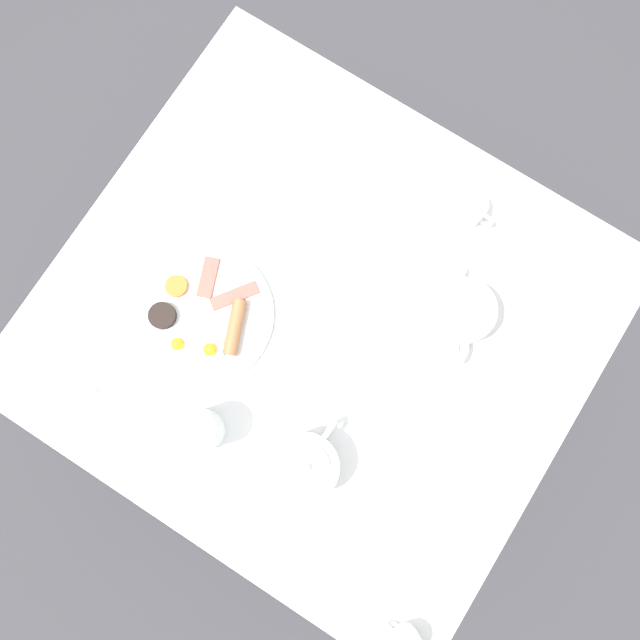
{
  "coord_description": "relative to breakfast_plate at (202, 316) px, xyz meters",
  "views": [
    {
      "loc": [
        -0.1,
        0.16,
        1.98
      ],
      "look_at": [
        0.0,
        0.0,
        0.76
      ],
      "focal_mm": 35.0,
      "sensor_mm": 36.0,
      "label": 1
    }
  ],
  "objects": [
    {
      "name": "ground_plane",
      "position": [
        -0.21,
        -0.12,
        -0.75
      ],
      "size": [
        8.0,
        8.0,
        0.0
      ],
      "primitive_type": "plane",
      "color": "#333338"
    },
    {
      "name": "breakfast_plate",
      "position": [
        0.0,
        0.0,
        0.0
      ],
      "size": [
        0.29,
        0.29,
        0.04
      ],
      "color": "white",
      "rests_on": "table"
    },
    {
      "name": "table",
      "position": [
        -0.21,
        -0.12,
        -0.08
      ],
      "size": [
        1.06,
        0.98,
        0.74
      ],
      "color": "silver",
      "rests_on": "ground_plane"
    },
    {
      "name": "knife_by_plate",
      "position": [
        -0.1,
        -0.46,
        -0.01
      ],
      "size": [
        0.09,
        0.18,
        0.0
      ],
      "rotation": [
        0.0,
        0.0,
        3.55
      ],
      "color": "silver",
      "rests_on": "table"
    },
    {
      "name": "fork_spare",
      "position": [
        -0.19,
        -0.2,
        -0.01
      ],
      "size": [
        0.03,
        0.18,
        0.0
      ],
      "rotation": [
        0.0,
        0.0,
        3.06
      ],
      "color": "silver",
      "rests_on": "table"
    },
    {
      "name": "water_glass_tall",
      "position": [
        -0.13,
        0.19,
        0.05
      ],
      "size": [
        0.08,
        0.08,
        0.12
      ],
      "color": "white",
      "rests_on": "table"
    },
    {
      "name": "spoon_for_tea",
      "position": [
        0.17,
        0.26,
        -0.01
      ],
      "size": [
        0.16,
        0.06,
        0.0
      ],
      "rotation": [
        0.0,
        0.0,
        5.0
      ],
      "color": "silver",
      "rests_on": "table"
    },
    {
      "name": "fork_by_plate",
      "position": [
        0.14,
        -0.42,
        -0.01
      ],
      "size": [
        0.11,
        0.15,
        0.0
      ],
      "rotation": [
        0.0,
        0.0,
        5.66
      ],
      "color": "silver",
      "rests_on": "table"
    },
    {
      "name": "teacup_with_saucer_left",
      "position": [
        -0.33,
        -0.47,
        0.02
      ],
      "size": [
        0.13,
        0.13,
        0.06
      ],
      "color": "white",
      "rests_on": "table"
    },
    {
      "name": "teapot_near",
      "position": [
        -0.43,
        -0.27,
        0.04
      ],
      "size": [
        0.12,
        0.19,
        0.11
      ],
      "rotation": [
        0.0,
        0.0,
        5.24
      ],
      "color": "white",
      "rests_on": "table"
    },
    {
      "name": "teapot_far",
      "position": [
        -0.33,
        0.13,
        0.04
      ],
      "size": [
        0.12,
        0.21,
        0.11
      ],
      "rotation": [
        0.0,
        0.0,
        1.56
      ],
      "color": "white",
      "rests_on": "table"
    }
  ]
}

